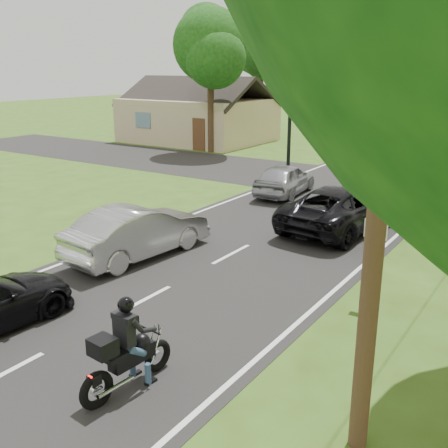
{
  "coord_description": "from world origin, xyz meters",
  "views": [
    {
      "loc": [
        8.23,
        -8.73,
        5.57
      ],
      "look_at": [
        0.4,
        3.0,
        1.3
      ],
      "focal_mm": 42.0,
      "sensor_mm": 36.0,
      "label": 1
    }
  ],
  "objects_px": {
    "dark_suv": "(342,208)",
    "silver_suv": "(285,179)",
    "sign_white": "(375,241)",
    "motorcycle_rider": "(125,354)",
    "silver_sedan": "(138,231)",
    "traffic_signal": "(436,103)",
    "utility_pole_near": "(387,106)"
  },
  "relations": [
    {
      "from": "silver_suv",
      "to": "sign_white",
      "type": "relative_size",
      "value": 1.96
    },
    {
      "from": "silver_sedan",
      "to": "silver_suv",
      "type": "relative_size",
      "value": 1.14
    },
    {
      "from": "utility_pole_near",
      "to": "sign_white",
      "type": "bearing_deg",
      "value": 106.76
    },
    {
      "from": "silver_sedan",
      "to": "silver_suv",
      "type": "xyz_separation_m",
      "value": [
        0.0,
        9.56,
        -0.07
      ]
    },
    {
      "from": "silver_suv",
      "to": "sign_white",
      "type": "xyz_separation_m",
      "value": [
        6.95,
        -8.9,
        0.88
      ]
    },
    {
      "from": "silver_sedan",
      "to": "motorcycle_rider",
      "type": "bearing_deg",
      "value": 136.37
    },
    {
      "from": "silver_sedan",
      "to": "silver_suv",
      "type": "height_order",
      "value": "silver_sedan"
    },
    {
      "from": "dark_suv",
      "to": "utility_pole_near",
      "type": "height_order",
      "value": "utility_pole_near"
    },
    {
      "from": "silver_suv",
      "to": "dark_suv",
      "type": "bearing_deg",
      "value": 133.3
    },
    {
      "from": "traffic_signal",
      "to": "sign_white",
      "type": "xyz_separation_m",
      "value": [
        1.36,
        -11.02,
        -2.54
      ]
    },
    {
      "from": "silver_sedan",
      "to": "sign_white",
      "type": "distance_m",
      "value": 7.03
    },
    {
      "from": "dark_suv",
      "to": "traffic_signal",
      "type": "xyz_separation_m",
      "value": [
        1.53,
        5.66,
        3.35
      ]
    },
    {
      "from": "silver_sedan",
      "to": "traffic_signal",
      "type": "bearing_deg",
      "value": -109.93
    },
    {
      "from": "silver_suv",
      "to": "traffic_signal",
      "type": "height_order",
      "value": "traffic_signal"
    },
    {
      "from": "silver_suv",
      "to": "utility_pole_near",
      "type": "bearing_deg",
      "value": 115.69
    },
    {
      "from": "silver_sedan",
      "to": "sign_white",
      "type": "height_order",
      "value": "sign_white"
    },
    {
      "from": "dark_suv",
      "to": "silver_sedan",
      "type": "relative_size",
      "value": 1.17
    },
    {
      "from": "dark_suv",
      "to": "silver_suv",
      "type": "height_order",
      "value": "dark_suv"
    },
    {
      "from": "motorcycle_rider",
      "to": "traffic_signal",
      "type": "relative_size",
      "value": 0.33
    },
    {
      "from": "motorcycle_rider",
      "to": "silver_sedan",
      "type": "xyz_separation_m",
      "value": [
        -4.51,
        5.24,
        0.08
      ]
    },
    {
      "from": "dark_suv",
      "to": "silver_suv",
      "type": "distance_m",
      "value": 5.39
    },
    {
      "from": "motorcycle_rider",
      "to": "silver_suv",
      "type": "height_order",
      "value": "motorcycle_rider"
    },
    {
      "from": "dark_suv",
      "to": "sign_white",
      "type": "height_order",
      "value": "sign_white"
    },
    {
      "from": "motorcycle_rider",
      "to": "silver_sedan",
      "type": "height_order",
      "value": "motorcycle_rider"
    },
    {
      "from": "traffic_signal",
      "to": "sign_white",
      "type": "height_order",
      "value": "traffic_signal"
    },
    {
      "from": "motorcycle_rider",
      "to": "silver_suv",
      "type": "bearing_deg",
      "value": 112.31
    },
    {
      "from": "motorcycle_rider",
      "to": "dark_suv",
      "type": "height_order",
      "value": "motorcycle_rider"
    },
    {
      "from": "traffic_signal",
      "to": "sign_white",
      "type": "relative_size",
      "value": 3.0
    },
    {
      "from": "dark_suv",
      "to": "silver_suv",
      "type": "bearing_deg",
      "value": -35.5
    },
    {
      "from": "dark_suv",
      "to": "traffic_signal",
      "type": "height_order",
      "value": "traffic_signal"
    },
    {
      "from": "motorcycle_rider",
      "to": "sign_white",
      "type": "distance_m",
      "value": 6.45
    },
    {
      "from": "motorcycle_rider",
      "to": "traffic_signal",
      "type": "xyz_separation_m",
      "value": [
        1.08,
        16.92,
        3.43
      ]
    }
  ]
}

